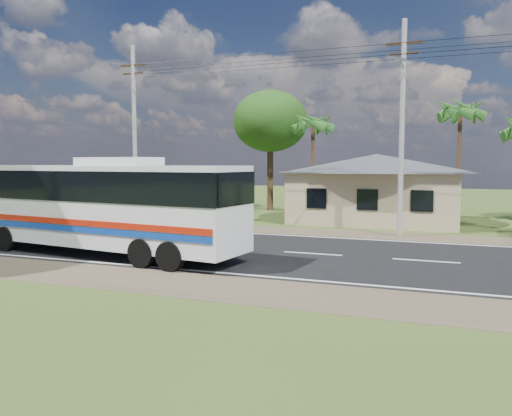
{
  "coord_description": "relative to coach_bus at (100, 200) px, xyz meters",
  "views": [
    {
      "loc": [
        4.96,
        -20.15,
        3.79
      ],
      "look_at": [
        -2.9,
        1.0,
        1.76
      ],
      "focal_mm": 35.0,
      "sensor_mm": 36.0,
      "label": 1
    }
  ],
  "objects": [
    {
      "name": "house",
      "position": [
        9.18,
        16.21,
        0.34
      ],
      "size": [
        12.4,
        10.0,
        5.0
      ],
      "color": "tan",
      "rests_on": "ground"
    },
    {
      "name": "tree_behind_house",
      "position": [
        0.18,
        21.21,
        4.81
      ],
      "size": [
        6.0,
        6.0,
        9.61
      ],
      "color": "#47301E",
      "rests_on": "ground"
    },
    {
      "name": "palm_mid",
      "position": [
        14.18,
        18.71,
        4.86
      ],
      "size": [
        2.8,
        2.8,
        8.2
      ],
      "color": "#47301E",
      "rests_on": "ground"
    },
    {
      "name": "utility_poles",
      "position": [
        10.85,
        9.7,
        3.47
      ],
      "size": [
        32.8,
        2.22,
        11.0
      ],
      "color": "#9E9E99",
      "rests_on": "ground"
    },
    {
      "name": "ground",
      "position": [
        8.18,
        3.21,
        -2.3
      ],
      "size": [
        120.0,
        120.0,
        0.0
      ],
      "primitive_type": "plane",
      "color": "#344E1B",
      "rests_on": "ground"
    },
    {
      "name": "coach_bus",
      "position": [
        0.0,
        0.0,
        0.0
      ],
      "size": [
        13.2,
        4.36,
        4.03
      ],
      "rotation": [
        0.0,
        0.0,
        -0.13
      ],
      "color": "silver",
      "rests_on": "ground"
    },
    {
      "name": "road",
      "position": [
        8.18,
        3.21,
        -2.29
      ],
      "size": [
        120.0,
        16.0,
        0.03
      ],
      "color": "black",
      "rests_on": "ground"
    },
    {
      "name": "palm_far",
      "position": [
        4.18,
        19.21,
        4.37
      ],
      "size": [
        2.8,
        2.8,
        7.7
      ],
      "color": "#47301E",
      "rests_on": "ground"
    }
  ]
}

